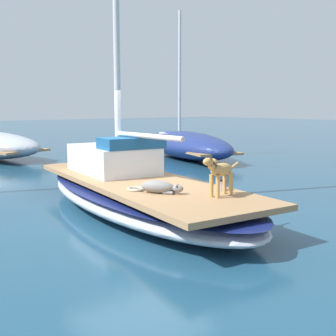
{
  "coord_description": "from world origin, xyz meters",
  "views": [
    {
      "loc": [
        -4.92,
        -7.12,
        2.14
      ],
      "look_at": [
        0.0,
        -1.0,
        1.01
      ],
      "focal_mm": 45.45,
      "sensor_mm": 36.0,
      "label": 1
    }
  ],
  "objects_px": {
    "dog_grey": "(159,187)",
    "coiled_rope": "(136,189)",
    "deck_winch": "(221,185)",
    "dog_tan": "(220,171)",
    "sailboat_main": "(138,195)",
    "moored_boat_starboard_side": "(186,144)"
  },
  "relations": [
    {
      "from": "sailboat_main",
      "to": "deck_winch",
      "type": "height_order",
      "value": "deck_winch"
    },
    {
      "from": "sailboat_main",
      "to": "deck_winch",
      "type": "relative_size",
      "value": 35.63
    },
    {
      "from": "deck_winch",
      "to": "moored_boat_starboard_side",
      "type": "xyz_separation_m",
      "value": [
        6.36,
        8.21,
        -0.18
      ]
    },
    {
      "from": "dog_grey",
      "to": "coiled_rope",
      "type": "xyz_separation_m",
      "value": [
        -0.17,
        0.47,
        -0.08
      ]
    },
    {
      "from": "sailboat_main",
      "to": "deck_winch",
      "type": "bearing_deg",
      "value": -75.32
    },
    {
      "from": "moored_boat_starboard_side",
      "to": "deck_winch",
      "type": "bearing_deg",
      "value": -127.77
    },
    {
      "from": "deck_winch",
      "to": "coiled_rope",
      "type": "bearing_deg",
      "value": 140.31
    },
    {
      "from": "dog_tan",
      "to": "sailboat_main",
      "type": "bearing_deg",
      "value": 92.92
    },
    {
      "from": "dog_tan",
      "to": "deck_winch",
      "type": "xyz_separation_m",
      "value": [
        0.38,
        0.34,
        -0.32
      ]
    },
    {
      "from": "sailboat_main",
      "to": "deck_winch",
      "type": "xyz_separation_m",
      "value": [
        0.5,
        -1.89,
        0.42
      ]
    },
    {
      "from": "dog_grey",
      "to": "dog_tan",
      "type": "distance_m",
      "value": 1.09
    },
    {
      "from": "dog_grey",
      "to": "moored_boat_starboard_side",
      "type": "xyz_separation_m",
      "value": [
        7.36,
        7.7,
        -0.19
      ]
    },
    {
      "from": "dog_tan",
      "to": "coiled_rope",
      "type": "relative_size",
      "value": 2.9
    },
    {
      "from": "dog_tan",
      "to": "coiled_rope",
      "type": "distance_m",
      "value": 1.58
    },
    {
      "from": "sailboat_main",
      "to": "dog_tan",
      "type": "distance_m",
      "value": 2.36
    },
    {
      "from": "coiled_rope",
      "to": "dog_tan",
      "type": "bearing_deg",
      "value": -58.89
    },
    {
      "from": "sailboat_main",
      "to": "moored_boat_starboard_side",
      "type": "height_order",
      "value": "moored_boat_starboard_side"
    },
    {
      "from": "sailboat_main",
      "to": "dog_grey",
      "type": "relative_size",
      "value": 8.82
    },
    {
      "from": "sailboat_main",
      "to": "dog_tan",
      "type": "height_order",
      "value": "dog_tan"
    },
    {
      "from": "dog_grey",
      "to": "coiled_rope",
      "type": "height_order",
      "value": "dog_grey"
    },
    {
      "from": "dog_tan",
      "to": "deck_winch",
      "type": "relative_size",
      "value": 4.47
    },
    {
      "from": "deck_winch",
      "to": "coiled_rope",
      "type": "relative_size",
      "value": 0.65
    }
  ]
}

